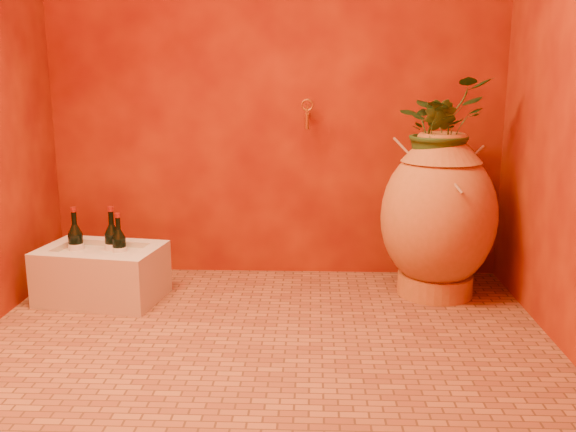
{
  "coord_description": "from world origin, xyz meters",
  "views": [
    {
      "loc": [
        0.21,
        -2.56,
        1.13
      ],
      "look_at": [
        0.1,
        0.35,
        0.47
      ],
      "focal_mm": 40.0,
      "sensor_mm": 36.0,
      "label": 1
    }
  ],
  "objects_px": {
    "amphora": "(438,216)",
    "wine_bottle_b": "(76,246)",
    "wine_bottle_c": "(120,249)",
    "stone_basin": "(102,275)",
    "wall_tap": "(307,112)",
    "wine_bottle_a": "(113,246)"
  },
  "relations": [
    {
      "from": "stone_basin",
      "to": "wine_bottle_a",
      "type": "height_order",
      "value": "wine_bottle_a"
    },
    {
      "from": "stone_basin",
      "to": "wine_bottle_a",
      "type": "bearing_deg",
      "value": 57.04
    },
    {
      "from": "wine_bottle_b",
      "to": "wall_tap",
      "type": "height_order",
      "value": "wall_tap"
    },
    {
      "from": "stone_basin",
      "to": "wine_bottle_b",
      "type": "relative_size",
      "value": 2.03
    },
    {
      "from": "amphora",
      "to": "wine_bottle_c",
      "type": "bearing_deg",
      "value": -175.87
    },
    {
      "from": "wine_bottle_a",
      "to": "wall_tap",
      "type": "relative_size",
      "value": 2.05
    },
    {
      "from": "wine_bottle_a",
      "to": "wine_bottle_b",
      "type": "height_order",
      "value": "wine_bottle_a"
    },
    {
      "from": "wine_bottle_a",
      "to": "wall_tap",
      "type": "bearing_deg",
      "value": 20.33
    },
    {
      "from": "stone_basin",
      "to": "amphora",
      "type": "bearing_deg",
      "value": 5.09
    },
    {
      "from": "wine_bottle_a",
      "to": "stone_basin",
      "type": "bearing_deg",
      "value": -122.96
    },
    {
      "from": "wine_bottle_a",
      "to": "wine_bottle_b",
      "type": "relative_size",
      "value": 1.01
    },
    {
      "from": "wine_bottle_b",
      "to": "wall_tap",
      "type": "bearing_deg",
      "value": 17.56
    },
    {
      "from": "amphora",
      "to": "wine_bottle_a",
      "type": "bearing_deg",
      "value": -177.0
    },
    {
      "from": "wall_tap",
      "to": "amphora",
      "type": "bearing_deg",
      "value": -22.43
    },
    {
      "from": "stone_basin",
      "to": "wine_bottle_b",
      "type": "xyz_separation_m",
      "value": [
        -0.15,
        0.06,
        0.13
      ]
    },
    {
      "from": "stone_basin",
      "to": "wine_bottle_c",
      "type": "distance_m",
      "value": 0.15
    },
    {
      "from": "stone_basin",
      "to": "wine_bottle_a",
      "type": "distance_m",
      "value": 0.15
    },
    {
      "from": "amphora",
      "to": "wine_bottle_b",
      "type": "xyz_separation_m",
      "value": [
        -1.85,
        -0.09,
        -0.15
      ]
    },
    {
      "from": "wine_bottle_b",
      "to": "wine_bottle_c",
      "type": "height_order",
      "value": "wine_bottle_b"
    },
    {
      "from": "amphora",
      "to": "wine_bottle_a",
      "type": "height_order",
      "value": "amphora"
    },
    {
      "from": "wine_bottle_c",
      "to": "stone_basin",
      "type": "bearing_deg",
      "value": -157.8
    },
    {
      "from": "wine_bottle_a",
      "to": "amphora",
      "type": "bearing_deg",
      "value": 3.0
    }
  ]
}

